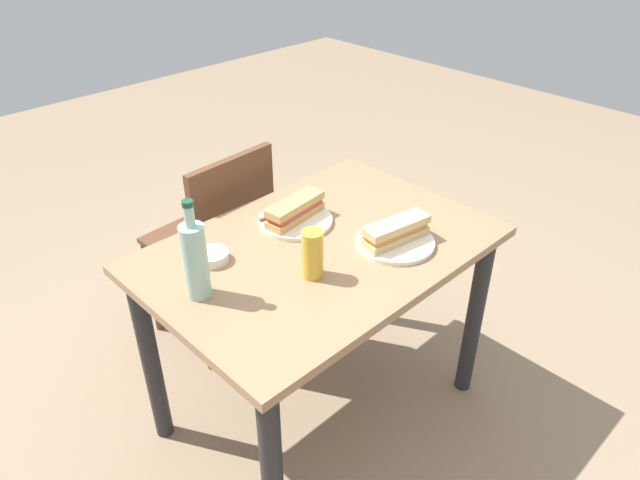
% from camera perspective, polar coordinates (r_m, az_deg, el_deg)
% --- Properties ---
extents(ground_plane, '(8.00, 8.00, 0.00)m').
position_cam_1_polar(ground_plane, '(2.32, 0.00, -15.87)').
color(ground_plane, '#8C755B').
extents(dining_table, '(1.08, 0.74, 0.73)m').
position_cam_1_polar(dining_table, '(1.91, 0.00, -3.63)').
color(dining_table, '#997251').
rests_on(dining_table, ground).
extents(chair_far, '(0.43, 0.43, 0.87)m').
position_cam_1_polar(chair_far, '(2.34, -9.64, 0.23)').
color(chair_far, brown).
rests_on(chair_far, ground).
extents(plate_near, '(0.25, 0.25, 0.01)m').
position_cam_1_polar(plate_near, '(1.85, 7.28, -0.23)').
color(plate_near, silver).
rests_on(plate_near, dining_table).
extents(baguette_sandwich_near, '(0.23, 0.11, 0.07)m').
position_cam_1_polar(baguette_sandwich_near, '(1.83, 7.37, 0.87)').
color(baguette_sandwich_near, '#DBB77A').
rests_on(baguette_sandwich_near, plate_near).
extents(knife_near, '(0.18, 0.04, 0.01)m').
position_cam_1_polar(knife_near, '(1.88, 5.92, 0.70)').
color(knife_near, silver).
rests_on(knife_near, plate_near).
extents(plate_far, '(0.25, 0.25, 0.01)m').
position_cam_1_polar(plate_far, '(1.95, -2.40, 1.90)').
color(plate_far, silver).
rests_on(plate_far, dining_table).
extents(baguette_sandwich_far, '(0.23, 0.10, 0.07)m').
position_cam_1_polar(baguette_sandwich_far, '(1.93, -2.43, 2.95)').
color(baguette_sandwich_far, tan).
rests_on(baguette_sandwich_far, plate_far).
extents(knife_far, '(0.18, 0.03, 0.01)m').
position_cam_1_polar(knife_far, '(1.98, -3.90, 2.57)').
color(knife_far, silver).
rests_on(knife_far, plate_far).
extents(water_bottle, '(0.07, 0.07, 0.30)m').
position_cam_1_polar(water_bottle, '(1.60, -11.99, -1.84)').
color(water_bottle, '#99C6B7').
rests_on(water_bottle, dining_table).
extents(beer_glass, '(0.06, 0.06, 0.15)m').
position_cam_1_polar(beer_glass, '(1.67, -0.74, -1.37)').
color(beer_glass, gold).
rests_on(beer_glass, dining_table).
extents(olive_bowl, '(0.10, 0.10, 0.03)m').
position_cam_1_polar(olive_bowl, '(1.79, -10.42, -1.59)').
color(olive_bowl, silver).
rests_on(olive_bowl, dining_table).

